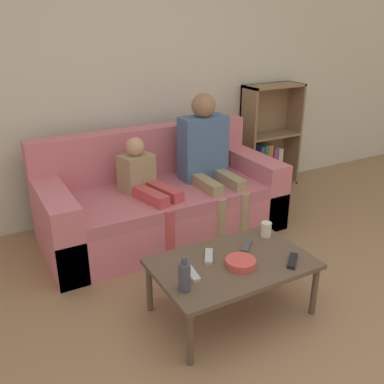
{
  "coord_description": "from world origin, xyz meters",
  "views": [
    {
      "loc": [
        -1.36,
        -1.19,
        1.79
      ],
      "look_at": [
        0.02,
        1.29,
        0.62
      ],
      "focal_mm": 40.0,
      "sensor_mm": 36.0,
      "label": 1
    }
  ],
  "objects_px": {
    "bookshelf": "(265,148)",
    "person_child": "(148,186)",
    "tv_remote_0": "(192,273)",
    "tv_remote_1": "(246,246)",
    "cup_near": "(266,229)",
    "tv_remote_3": "(292,261)",
    "bottle": "(184,276)",
    "snack_bowl": "(241,263)",
    "tv_remote_2": "(209,256)",
    "couch": "(162,201)",
    "coffee_table": "(232,266)",
    "person_adult": "(207,153)"
  },
  "relations": [
    {
      "from": "person_adult",
      "to": "snack_bowl",
      "type": "bearing_deg",
      "value": -111.48
    },
    {
      "from": "bookshelf",
      "to": "bottle",
      "type": "relative_size",
      "value": 5.39
    },
    {
      "from": "person_adult",
      "to": "tv_remote_1",
      "type": "height_order",
      "value": "person_adult"
    },
    {
      "from": "person_adult",
      "to": "snack_bowl",
      "type": "xyz_separation_m",
      "value": [
        -0.5,
        -1.23,
        -0.29
      ]
    },
    {
      "from": "cup_near",
      "to": "tv_remote_0",
      "type": "height_order",
      "value": "cup_near"
    },
    {
      "from": "bookshelf",
      "to": "person_adult",
      "type": "xyz_separation_m",
      "value": [
        -1.09,
        -0.55,
        0.26
      ]
    },
    {
      "from": "tv_remote_1",
      "to": "cup_near",
      "type": "bearing_deg",
      "value": 62.79
    },
    {
      "from": "tv_remote_0",
      "to": "coffee_table",
      "type": "bearing_deg",
      "value": 8.44
    },
    {
      "from": "person_child",
      "to": "bottle",
      "type": "bearing_deg",
      "value": -118.36
    },
    {
      "from": "bookshelf",
      "to": "tv_remote_3",
      "type": "relative_size",
      "value": 7.16
    },
    {
      "from": "bookshelf",
      "to": "tv_remote_3",
      "type": "height_order",
      "value": "bookshelf"
    },
    {
      "from": "tv_remote_1",
      "to": "bottle",
      "type": "xyz_separation_m",
      "value": [
        -0.58,
        -0.22,
        0.08
      ]
    },
    {
      "from": "coffee_table",
      "to": "tv_remote_2",
      "type": "bearing_deg",
      "value": 133.71
    },
    {
      "from": "tv_remote_3",
      "to": "tv_remote_1",
      "type": "bearing_deg",
      "value": 163.44
    },
    {
      "from": "couch",
      "to": "person_child",
      "type": "height_order",
      "value": "person_child"
    },
    {
      "from": "couch",
      "to": "tv_remote_3",
      "type": "bearing_deg",
      "value": -81.11
    },
    {
      "from": "tv_remote_0",
      "to": "bottle",
      "type": "height_order",
      "value": "bottle"
    },
    {
      "from": "tv_remote_1",
      "to": "tv_remote_2",
      "type": "bearing_deg",
      "value": -135.16
    },
    {
      "from": "person_adult",
      "to": "tv_remote_2",
      "type": "relative_size",
      "value": 7.08
    },
    {
      "from": "cup_near",
      "to": "tv_remote_3",
      "type": "xyz_separation_m",
      "value": [
        -0.07,
        -0.35,
        -0.04
      ]
    },
    {
      "from": "coffee_table",
      "to": "person_child",
      "type": "xyz_separation_m",
      "value": [
        -0.08,
        1.1,
        0.17
      ]
    },
    {
      "from": "tv_remote_3",
      "to": "couch",
      "type": "bearing_deg",
      "value": 146.5
    },
    {
      "from": "person_adult",
      "to": "bottle",
      "type": "distance_m",
      "value": 1.59
    },
    {
      "from": "bookshelf",
      "to": "snack_bowl",
      "type": "height_order",
      "value": "bookshelf"
    },
    {
      "from": "coffee_table",
      "to": "tv_remote_0",
      "type": "relative_size",
      "value": 5.63
    },
    {
      "from": "tv_remote_2",
      "to": "tv_remote_3",
      "type": "relative_size",
      "value": 1.07
    },
    {
      "from": "couch",
      "to": "tv_remote_2",
      "type": "relative_size",
      "value": 12.09
    },
    {
      "from": "coffee_table",
      "to": "person_child",
      "type": "relative_size",
      "value": 1.1
    },
    {
      "from": "bottle",
      "to": "coffee_table",
      "type": "bearing_deg",
      "value": 16.16
    },
    {
      "from": "tv_remote_0",
      "to": "person_child",
      "type": "bearing_deg",
      "value": 86.64
    },
    {
      "from": "person_adult",
      "to": "person_child",
      "type": "xyz_separation_m",
      "value": [
        -0.6,
        -0.07,
        -0.18
      ]
    },
    {
      "from": "couch",
      "to": "tv_remote_2",
      "type": "bearing_deg",
      "value": -100.14
    },
    {
      "from": "person_adult",
      "to": "tv_remote_2",
      "type": "bearing_deg",
      "value": -119.85
    },
    {
      "from": "bookshelf",
      "to": "cup_near",
      "type": "height_order",
      "value": "bookshelf"
    },
    {
      "from": "tv_remote_1",
      "to": "snack_bowl",
      "type": "xyz_separation_m",
      "value": [
        -0.17,
        -0.17,
        0.01
      ]
    },
    {
      "from": "tv_remote_0",
      "to": "tv_remote_1",
      "type": "xyz_separation_m",
      "value": [
        0.47,
        0.11,
        0.0
      ]
    },
    {
      "from": "couch",
      "to": "tv_remote_0",
      "type": "bearing_deg",
      "value": -107.32
    },
    {
      "from": "person_child",
      "to": "tv_remote_2",
      "type": "bearing_deg",
      "value": -105.0
    },
    {
      "from": "person_adult",
      "to": "cup_near",
      "type": "height_order",
      "value": "person_adult"
    },
    {
      "from": "tv_remote_0",
      "to": "tv_remote_1",
      "type": "distance_m",
      "value": 0.49
    },
    {
      "from": "bookshelf",
      "to": "person_adult",
      "type": "distance_m",
      "value": 1.25
    },
    {
      "from": "person_child",
      "to": "snack_bowl",
      "type": "distance_m",
      "value": 1.17
    },
    {
      "from": "bookshelf",
      "to": "person_child",
      "type": "xyz_separation_m",
      "value": [
        -1.68,
        -0.62,
        0.08
      ]
    },
    {
      "from": "person_adult",
      "to": "bottle",
      "type": "height_order",
      "value": "person_adult"
    },
    {
      "from": "cup_near",
      "to": "tv_remote_3",
      "type": "distance_m",
      "value": 0.36
    },
    {
      "from": "bookshelf",
      "to": "person_adult",
      "type": "bearing_deg",
      "value": -153.02
    },
    {
      "from": "snack_bowl",
      "to": "tv_remote_0",
      "type": "bearing_deg",
      "value": 169.19
    },
    {
      "from": "bookshelf",
      "to": "coffee_table",
      "type": "bearing_deg",
      "value": -132.92
    },
    {
      "from": "couch",
      "to": "tv_remote_0",
      "type": "relative_size",
      "value": 11.7
    },
    {
      "from": "cup_near",
      "to": "tv_remote_2",
      "type": "height_order",
      "value": "cup_near"
    }
  ]
}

